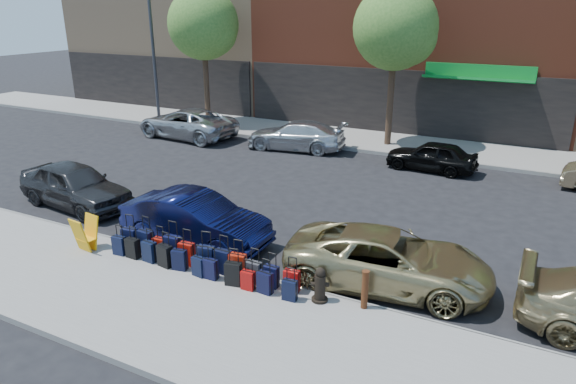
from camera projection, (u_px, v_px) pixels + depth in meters
The scene contains 39 objects.
ground at pixel (290, 211), 17.13m from camera, with size 120.00×120.00×0.00m, color black.
sidewalk_near at pixel (161, 304), 11.66m from camera, with size 60.00×4.00×0.15m, color gray.
sidewalk_far at pixel (380, 142), 25.48m from camera, with size 60.00×4.00×0.15m, color gray.
curb_near at pixel (212, 266), 13.36m from camera, with size 60.00×0.08×0.15m, color gray.
curb_far at pixel (367, 152), 23.79m from camera, with size 60.00×0.08×0.15m, color gray.
tree_left at pixel (206, 26), 27.43m from camera, with size 3.80×3.80×7.27m.
tree_center at pixel (398, 30), 22.96m from camera, with size 3.80×3.80×7.27m.
streetlight at pixel (155, 40), 28.35m from camera, with size 2.59×0.18×8.00m.
suitcase_front_0 at pixel (130, 239), 13.96m from camera, with size 0.45×0.28×1.02m.
suitcase_front_1 at pixel (146, 242), 13.79m from camera, with size 0.45×0.27×1.05m.
suitcase_front_2 at pixel (160, 247), 13.60m from camera, with size 0.36×0.21×0.87m.
suitcase_front_3 at pixel (173, 248), 13.42m from camera, with size 0.45×0.26×1.07m.
suitcase_front_4 at pixel (187, 254), 13.19m from camera, with size 0.41×0.24×0.96m.
suitcase_front_5 at pixel (206, 258), 12.92m from camera, with size 0.46×0.31×1.03m.
suitcase_front_6 at pixel (223, 262), 12.75m from camera, with size 0.42×0.24×1.01m.
suitcase_front_7 at pixel (238, 265), 12.58m from camera, with size 0.43×0.27×0.98m.
suitcase_front_8 at pixel (254, 272), 12.31m from camera, with size 0.38×0.22×0.90m.
suitcase_front_9 at pixel (271, 276), 12.15m from camera, with size 0.37×0.21×0.87m.
suitcase_front_10 at pixel (292, 281), 11.94m from camera, with size 0.37×0.22×0.87m.
suitcase_back_0 at pixel (119, 245), 13.74m from camera, with size 0.36×0.23×0.84m.
suitcase_back_1 at pixel (133, 248), 13.56m from camera, with size 0.37×0.22×0.87m.
suitcase_back_2 at pixel (150, 251), 13.35m from camera, with size 0.39×0.25×0.90m.
suitcase_back_3 at pixel (165, 256), 13.10m from camera, with size 0.42×0.29×0.94m.
suitcase_back_4 at pixel (180, 260), 12.94m from camera, with size 0.40×0.27×0.87m.
suitcase_back_5 at pixel (199, 266), 12.65m from camera, with size 0.36×0.24×0.81m.
suitcase_back_6 at pixel (211, 269), 12.52m from camera, with size 0.35×0.20×0.82m.
suitcase_back_7 at pixel (233, 274), 12.23m from camera, with size 0.43×0.30×0.93m.
suitcase_back_8 at pixel (248, 280), 12.04m from camera, with size 0.32×0.19×0.76m.
suitcase_back_9 at pixel (265, 283), 11.89m from camera, with size 0.37×0.24×0.85m.
suitcase_back_10 at pixel (290, 290), 11.61m from camera, with size 0.34×0.21×0.79m.
fire_hydrant at pixel (320, 286), 11.53m from camera, with size 0.42×0.37×0.83m.
bollard at pixel (365, 289), 11.22m from camera, with size 0.17×0.17×0.92m.
display_rack at pixel (86, 234), 13.93m from camera, with size 0.60×0.64×0.95m.
car_near_0 at pixel (75, 185), 17.30m from camera, with size 1.78×4.42×1.51m, color #2E2E31.
car_near_1 at pixel (196, 219), 14.60m from camera, with size 1.54×4.40×1.45m, color #0D123C.
car_near_2 at pixel (388, 259), 12.39m from camera, with size 2.28×4.94×1.37m, color tan.
car_far_0 at pixel (187, 123), 26.39m from camera, with size 2.50×5.42×1.51m, color silver.
car_far_1 at pixel (296, 135), 24.22m from camera, with size 1.90×4.67×1.36m, color silver.
car_far_2 at pixel (432, 156), 21.13m from camera, with size 1.47×3.65×1.24m, color black.
Camera 1 is at (7.14, -14.18, 6.47)m, focal length 32.00 mm.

